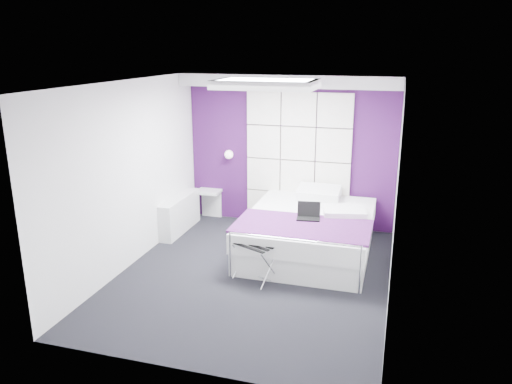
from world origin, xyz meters
TOP-DOWN VIEW (x-y plane):
  - floor at (0.00, 0.00)m, footprint 4.40×4.40m
  - ceiling at (0.00, 0.00)m, footprint 4.40×4.40m
  - wall_back at (0.00, 2.20)m, footprint 3.60×0.00m
  - wall_left at (-1.80, 0.00)m, footprint 0.00×4.40m
  - wall_right at (1.80, 0.00)m, footprint 0.00×4.40m
  - accent_wall at (0.00, 2.19)m, footprint 3.58×0.02m
  - soffit at (0.00, 1.95)m, footprint 3.58×0.50m
  - headboard at (0.15, 2.14)m, footprint 1.80×0.08m
  - skylight at (0.00, 0.60)m, footprint 1.36×0.86m
  - wall_lamp at (-1.05, 2.06)m, footprint 0.15×0.15m
  - radiator at (-1.69, 1.30)m, footprint 0.22×1.20m
  - bed at (0.58, 1.01)m, footprint 1.89×2.28m
  - nightstand at (-1.45, 2.02)m, footprint 0.42×0.33m
  - luggage_rack at (0.06, -0.11)m, footprint 0.52×0.38m
  - laptop at (0.61, 0.73)m, footprint 0.33×0.24m

SIDE VIEW (x-z plane):
  - floor at x=0.00m, z-range 0.00..0.00m
  - luggage_rack at x=0.06m, z-range 0.00..0.51m
  - radiator at x=-1.69m, z-range 0.00..0.60m
  - bed at x=0.58m, z-range -0.06..0.74m
  - nightstand at x=-1.45m, z-range 0.49..0.54m
  - laptop at x=0.61m, z-range 0.58..0.82m
  - headboard at x=0.15m, z-range 0.02..2.32m
  - wall_lamp at x=-1.05m, z-range 1.15..1.29m
  - wall_left at x=-1.80m, z-range -0.90..3.50m
  - wall_right at x=1.80m, z-range -0.90..3.50m
  - accent_wall at x=0.00m, z-range 0.01..2.59m
  - wall_back at x=0.00m, z-range -0.50..3.10m
  - soffit at x=0.00m, z-range 2.40..2.60m
  - skylight at x=0.00m, z-range 2.49..2.61m
  - ceiling at x=0.00m, z-range 2.60..2.60m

